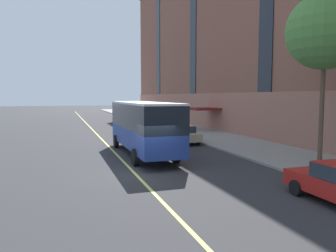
# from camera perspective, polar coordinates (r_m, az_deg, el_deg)

# --- Properties ---
(ground_plane) EXTENTS (260.00, 260.00, 0.00)m
(ground_plane) POSITION_cam_1_polar(r_m,az_deg,el_deg) (17.71, -2.94, -7.95)
(ground_plane) COLOR #303033
(sidewalk) EXTENTS (6.00, 160.00, 0.15)m
(sidewalk) POSITION_cam_1_polar(r_m,az_deg,el_deg) (24.55, 17.46, -4.31)
(sidewalk) COLOR gray
(sidewalk) RESTS_ON ground
(city_bus) EXTENTS (2.83, 10.90, 3.63)m
(city_bus) POSITION_cam_1_polar(r_m,az_deg,el_deg) (22.38, -4.42, 0.25)
(city_bus) COLOR navy
(city_bus) RESTS_ON ground
(parked_car_champagne_1) EXTENTS (2.10, 4.77, 1.56)m
(parked_car_champagne_1) POSITION_cam_1_polar(r_m,az_deg,el_deg) (28.32, 2.42, -1.38)
(parked_car_champagne_1) COLOR #BCAD89
(parked_car_champagne_1) RESTS_ON ground
(parked_car_navy_4) EXTENTS (1.98, 4.35, 1.56)m
(parked_car_navy_4) POSITION_cam_1_polar(r_m,az_deg,el_deg) (35.14, -1.52, -0.11)
(parked_car_navy_4) COLOR navy
(parked_car_navy_4) RESTS_ON ground
(parked_car_green_5) EXTENTS (2.00, 4.75, 1.56)m
(parked_car_green_5) POSITION_cam_1_polar(r_m,az_deg,el_deg) (42.21, -4.54, 0.77)
(parked_car_green_5) COLOR #23603D
(parked_car_green_5) RESTS_ON ground
(parked_car_navy_6) EXTENTS (2.02, 4.57, 1.56)m
(parked_car_navy_6) POSITION_cam_1_polar(r_m,az_deg,el_deg) (48.23, -6.36, 1.31)
(parked_car_navy_6) COLOR navy
(parked_car_navy_6) RESTS_ON ground
(street_tree_mid_block) EXTENTS (4.29, 4.29, 9.65)m
(street_tree_mid_block) POSITION_cam_1_polar(r_m,az_deg,el_deg) (20.90, 25.66, 14.63)
(street_tree_mid_block) COLOR brown
(street_tree_mid_block) RESTS_ON sidewalk
(lane_centerline) EXTENTS (0.16, 140.00, 0.01)m
(lane_centerline) POSITION_cam_1_polar(r_m,az_deg,el_deg) (20.37, -7.69, -6.24)
(lane_centerline) COLOR #E0D66B
(lane_centerline) RESTS_ON ground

